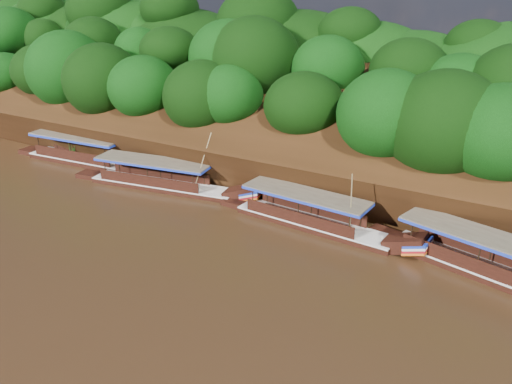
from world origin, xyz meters
TOP-DOWN VIEW (x-y plane):
  - ground at (0.00, 0.00)m, footprint 160.00×160.00m
  - riverbank at (-0.01, 22.73)m, footprint 120.00×30.06m
  - boat_0 at (12.09, 6.26)m, footprint 15.05×5.63m
  - boat_1 at (0.27, 7.21)m, footprint 13.83×3.15m
  - boat_2 at (-13.43, 7.67)m, footprint 15.15×4.32m
  - boat_3 at (-23.77, 8.88)m, footprint 14.92×3.57m
  - reeds at (-3.17, 9.47)m, footprint 49.26×2.12m

SIDE VIEW (x-z plane):
  - ground at x=0.00m, z-range 0.00..0.00m
  - boat_2 at x=-13.43m, z-range -2.25..3.32m
  - boat_1 at x=0.27m, z-range -2.18..3.26m
  - boat_0 at x=12.09m, z-range -2.75..3.86m
  - boat_3 at x=-23.77m, z-range -0.97..2.17m
  - reeds at x=-3.17m, z-range -0.08..1.82m
  - riverbank at x=-0.01m, z-range -7.81..11.59m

